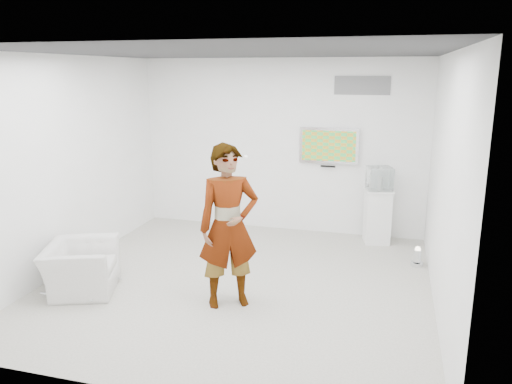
% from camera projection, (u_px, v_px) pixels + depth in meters
% --- Properties ---
extents(room, '(5.01, 5.01, 3.00)m').
position_uv_depth(room, '(237.00, 174.00, 6.37)').
color(room, beige).
rests_on(room, ground).
extents(tv, '(1.00, 0.08, 0.60)m').
position_uv_depth(tv, '(329.00, 146.00, 8.44)').
color(tv, silver).
rests_on(tv, room).
extents(logo_decal, '(0.90, 0.02, 0.30)m').
position_uv_depth(logo_decal, '(362.00, 85.00, 8.10)').
color(logo_decal, slate).
rests_on(logo_decal, room).
extents(person, '(0.86, 0.77, 1.98)m').
position_uv_depth(person, '(229.00, 226.00, 5.90)').
color(person, silver).
rests_on(person, room).
extents(armchair, '(1.12, 1.19, 0.62)m').
position_uv_depth(armchair, '(81.00, 267.00, 6.44)').
color(armchair, silver).
rests_on(armchair, room).
extents(pedestal, '(0.52, 0.52, 0.90)m').
position_uv_depth(pedestal, '(377.00, 216.00, 8.23)').
color(pedestal, white).
rests_on(pedestal, room).
extents(floor_uplight, '(0.22, 0.22, 0.28)m').
position_uv_depth(floor_uplight, '(417.00, 257.00, 7.27)').
color(floor_uplight, silver).
rests_on(floor_uplight, room).
extents(vitrine, '(0.46, 0.46, 0.37)m').
position_uv_depth(vitrine, '(380.00, 178.00, 8.08)').
color(vitrine, white).
rests_on(vitrine, pedestal).
extents(console, '(0.07, 0.17, 0.23)m').
position_uv_depth(console, '(379.00, 183.00, 8.09)').
color(console, white).
rests_on(console, pedestal).
extents(wii_remote, '(0.08, 0.14, 0.03)m').
position_uv_depth(wii_remote, '(246.00, 158.00, 5.92)').
color(wii_remote, white).
rests_on(wii_remote, person).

